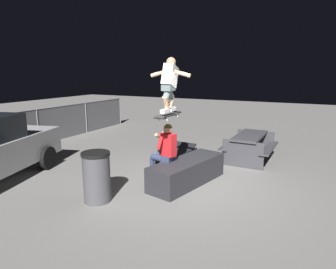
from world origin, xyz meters
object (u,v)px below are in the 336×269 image
(ledge_box_main, at_px, (187,172))
(person_sitting_on_ledge, at_px, (164,150))
(trash_bin, at_px, (97,177))
(skater_airborne, at_px, (169,82))
(kicker_ramp, at_px, (178,153))
(picnic_table_back, at_px, (250,143))
(skateboard, at_px, (168,115))

(ledge_box_main, xyz_separation_m, person_sitting_on_ledge, (-0.23, 0.47, 0.51))
(ledge_box_main, relative_size, trash_bin, 2.11)
(skater_airborne, distance_m, kicker_ramp, 3.31)
(ledge_box_main, bearing_deg, person_sitting_on_ledge, 115.96)
(picnic_table_back, height_order, trash_bin, trash_bin)
(person_sitting_on_ledge, height_order, kicker_ramp, person_sitting_on_ledge)
(kicker_ramp, bearing_deg, skater_airborne, -159.41)
(skateboard, height_order, kicker_ramp, skateboard)
(skater_airborne, bearing_deg, trash_bin, 144.45)
(person_sitting_on_ledge, relative_size, picnic_table_back, 0.80)
(skateboard, distance_m, picnic_table_back, 3.30)
(person_sitting_on_ledge, relative_size, skateboard, 1.35)
(kicker_ramp, xyz_separation_m, picnic_table_back, (0.53, -2.02, 0.43))
(picnic_table_back, bearing_deg, skater_airborne, 157.78)
(skateboard, relative_size, kicker_ramp, 1.05)
(ledge_box_main, distance_m, kicker_ramp, 2.26)
(skater_airborne, bearing_deg, ledge_box_main, -37.67)
(trash_bin, bearing_deg, skater_airborne, -35.55)
(kicker_ramp, height_order, trash_bin, trash_bin)
(trash_bin, bearing_deg, kicker_ramp, -1.09)
(skateboard, xyz_separation_m, trash_bin, (-1.25, 0.94, -1.10))
(skater_airborne, bearing_deg, skateboard, -176.82)
(picnic_table_back, bearing_deg, ledge_box_main, 160.42)
(person_sitting_on_ledge, distance_m, kicker_ramp, 2.38)
(skater_airborne, distance_m, trash_bin, 2.41)
(kicker_ramp, bearing_deg, person_sitting_on_ledge, -162.87)
(skateboard, distance_m, trash_bin, 1.91)
(ledge_box_main, height_order, trash_bin, trash_bin)
(person_sitting_on_ledge, distance_m, skateboard, 0.86)
(skateboard, height_order, trash_bin, skateboard)
(skater_airborne, relative_size, kicker_ramp, 1.14)
(person_sitting_on_ledge, distance_m, picnic_table_back, 3.03)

